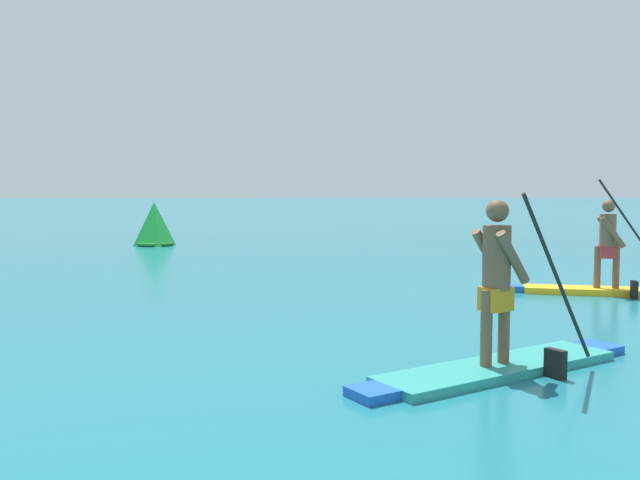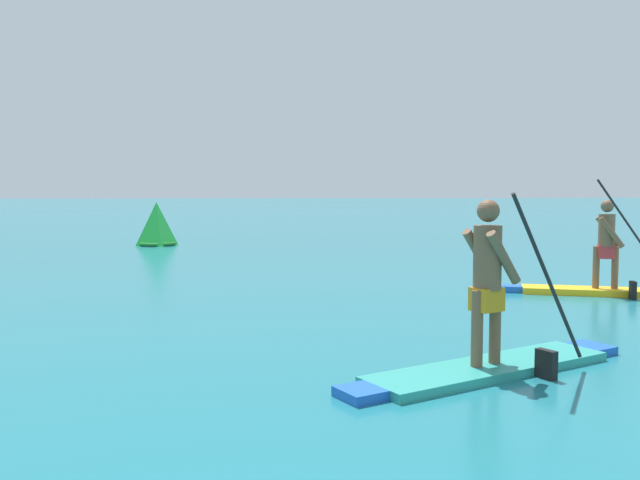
{
  "view_description": "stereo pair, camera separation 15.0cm",
  "coord_description": "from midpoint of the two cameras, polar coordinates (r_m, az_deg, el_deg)",
  "views": [
    {
      "loc": [
        -9.01,
        -8.69,
        1.69
      ],
      "look_at": [
        -6.46,
        6.13,
        0.62
      ],
      "focal_mm": 36.91,
      "sensor_mm": 36.0,
      "label": 1
    },
    {
      "loc": [
        -8.87,
        -8.72,
        1.69
      ],
      "look_at": [
        -6.46,
        6.13,
        0.62
      ],
      "focal_mm": 36.91,
      "sensor_mm": 36.0,
      "label": 2
    }
  ],
  "objects": [
    {
      "name": "paddleboarder_near_left",
      "position": [
        6.45,
        14.73,
        -7.91
      ],
      "size": [
        3.22,
        1.64,
        1.76
      ],
      "rotation": [
        0.0,
        0.0,
        0.39
      ],
      "color": "teal",
      "rests_on": "ground"
    },
    {
      "name": "race_marker_buoy",
      "position": [
        21.9,
        -14.35,
        1.18
      ],
      "size": [
        1.2,
        1.2,
        1.41
      ],
      "color": "green",
      "rests_on": "ground"
    },
    {
      "name": "paddleboarder_mid_center",
      "position": [
        11.98,
        23.54,
        -2.79
      ],
      "size": [
        3.31,
        1.65,
        1.96
      ],
      "rotation": [
        0.0,
        0.0,
        -0.39
      ],
      "color": "yellow",
      "rests_on": "ground"
    }
  ]
}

